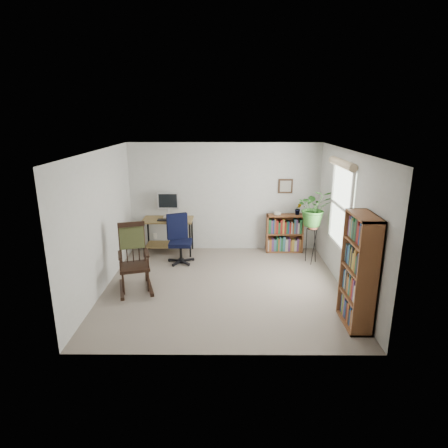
{
  "coord_description": "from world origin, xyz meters",
  "views": [
    {
      "loc": [
        0.04,
        -6.13,
        2.95
      ],
      "look_at": [
        0.0,
        0.4,
        1.05
      ],
      "focal_mm": 30.0,
      "sensor_mm": 36.0,
      "label": 1
    }
  ],
  "objects_px": {
    "rocking_chair": "(134,258)",
    "tall_bookshelf": "(359,271)",
    "office_chair": "(180,239)",
    "desk": "(168,236)",
    "low_bookshelf": "(284,233)"
  },
  "relations": [
    {
      "from": "office_chair",
      "to": "rocking_chair",
      "type": "height_order",
      "value": "rocking_chair"
    },
    {
      "from": "rocking_chair",
      "to": "tall_bookshelf",
      "type": "distance_m",
      "value": 3.64
    },
    {
      "from": "rocking_chair",
      "to": "low_bookshelf",
      "type": "distance_m",
      "value": 3.5
    },
    {
      "from": "office_chair",
      "to": "rocking_chair",
      "type": "xyz_separation_m",
      "value": [
        -0.65,
        -1.27,
        0.09
      ]
    },
    {
      "from": "rocking_chair",
      "to": "low_bookshelf",
      "type": "height_order",
      "value": "rocking_chair"
    },
    {
      "from": "desk",
      "to": "rocking_chair",
      "type": "distance_m",
      "value": 1.89
    },
    {
      "from": "desk",
      "to": "low_bookshelf",
      "type": "height_order",
      "value": "low_bookshelf"
    },
    {
      "from": "rocking_chair",
      "to": "tall_bookshelf",
      "type": "bearing_deg",
      "value": -34.1
    },
    {
      "from": "desk",
      "to": "low_bookshelf",
      "type": "relative_size",
      "value": 1.28
    },
    {
      "from": "office_chair",
      "to": "tall_bookshelf",
      "type": "bearing_deg",
      "value": -63.65
    },
    {
      "from": "tall_bookshelf",
      "to": "desk",
      "type": "bearing_deg",
      "value": 137.06
    },
    {
      "from": "office_chair",
      "to": "tall_bookshelf",
      "type": "relative_size",
      "value": 0.62
    },
    {
      "from": "desk",
      "to": "office_chair",
      "type": "bearing_deg",
      "value": -59.97
    },
    {
      "from": "tall_bookshelf",
      "to": "rocking_chair",
      "type": "bearing_deg",
      "value": 162.59
    },
    {
      "from": "office_chair",
      "to": "rocking_chair",
      "type": "bearing_deg",
      "value": -140.91
    }
  ]
}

